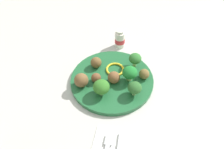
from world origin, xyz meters
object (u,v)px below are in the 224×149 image
at_px(meatball_mid_right, 96,78).
at_px(meatball_far_rim, 81,80).
at_px(meatball_near_rim, 144,74).
at_px(meatball_back_right, 114,77).
at_px(broccoli_floret_front_left, 130,73).
at_px(broccoli_floret_far_rim, 135,59).
at_px(plate, 112,80).
at_px(pepper_ring_far_rim, 115,69).
at_px(yogurt_bottle, 120,39).
at_px(broccoli_floret_front_right, 135,88).
at_px(broccoli_floret_back_left, 101,87).
at_px(meatball_back_left, 96,63).

height_order(meatball_mid_right, meatball_far_rim, meatball_far_rim).
relative_size(meatball_near_rim, meatball_back_right, 0.86).
bearing_deg(broccoli_floret_front_left, broccoli_floret_far_rim, -13.07).
bearing_deg(plate, meatball_back_right, -150.03).
distance_m(pepper_ring_far_rim, yogurt_bottle, 0.15).
height_order(plate, meatball_far_rim, meatball_far_rim).
height_order(broccoli_floret_front_right, yogurt_bottle, yogurt_bottle).
relative_size(plate, broccoli_floret_far_rim, 5.28).
distance_m(broccoli_floret_back_left, meatball_mid_right, 0.06).
distance_m(plate, meatball_far_rim, 0.11).
bearing_deg(meatball_back_right, broccoli_floret_front_right, -123.77).
bearing_deg(broccoli_floret_front_right, meatball_back_right, 56.23).
height_order(meatball_back_left, meatball_back_right, meatball_back_right).
xyz_separation_m(broccoli_floret_far_rim, meatball_mid_right, (-0.08, 0.12, -0.02)).
bearing_deg(meatball_mid_right, yogurt_bottle, -17.06).
bearing_deg(meatball_mid_right, broccoli_floret_front_right, -108.28).
distance_m(meatball_near_rim, yogurt_bottle, 0.20).
height_order(meatball_back_left, yogurt_bottle, yogurt_bottle).
xyz_separation_m(broccoli_floret_back_left, meatball_far_rim, (0.03, 0.07, -0.01)).
distance_m(broccoli_floret_front_left, meatball_far_rim, 0.16).
xyz_separation_m(broccoli_floret_back_left, yogurt_bottle, (0.26, -0.04, -0.01)).
height_order(broccoli_floret_front_right, meatball_far_rim, broccoli_floret_front_right).
distance_m(meatball_back_left, meatball_far_rim, 0.10).
relative_size(broccoli_floret_back_left, yogurt_bottle, 0.70).
bearing_deg(yogurt_bottle, broccoli_floret_front_right, -165.70).
distance_m(meatball_mid_right, meatball_far_rim, 0.05).
height_order(broccoli_floret_front_left, meatball_far_rim, broccoli_floret_front_left).
relative_size(broccoli_floret_front_left, meatball_mid_right, 1.70).
bearing_deg(meatball_back_left, pepper_ring_far_rim, -99.68).
bearing_deg(yogurt_bottle, pepper_ring_far_rim, 177.86).
bearing_deg(meatball_mid_right, meatball_far_rim, 115.42).
bearing_deg(meatball_near_rim, meatball_back_left, 77.41).
height_order(meatball_mid_right, meatball_back_right, meatball_back_right).
xyz_separation_m(meatball_back_right, pepper_ring_far_rim, (0.05, 0.00, -0.02)).
xyz_separation_m(plate, meatball_far_rim, (-0.04, 0.10, 0.03)).
xyz_separation_m(meatball_near_rim, yogurt_bottle, (0.18, 0.09, 0.00)).
height_order(broccoli_floret_back_left, meatball_mid_right, broccoli_floret_back_left).
relative_size(broccoli_floret_far_rim, meatball_mid_right, 1.64).
height_order(broccoli_floret_front_left, broccoli_floret_far_rim, broccoli_floret_front_left).
height_order(broccoli_floret_front_left, meatball_back_right, broccoli_floret_front_left).
height_order(meatball_mid_right, meatball_near_rim, meatball_near_rim).
height_order(broccoli_floret_far_rim, meatball_far_rim, broccoli_floret_far_rim).
bearing_deg(broccoli_floret_front_right, meatball_back_left, 51.06).
bearing_deg(meatball_mid_right, broccoli_floret_front_left, -80.85).
height_order(broccoli_floret_back_left, broccoli_floret_far_rim, same).
bearing_deg(meatball_back_left, meatball_far_rim, 158.86).
xyz_separation_m(broccoli_floret_front_left, broccoli_floret_far_rim, (0.07, -0.02, 0.00)).
distance_m(broccoli_floret_front_right, broccoli_floret_far_rim, 0.13).
distance_m(plate, broccoli_floret_back_left, 0.08).
bearing_deg(broccoli_floret_far_rim, broccoli_floret_front_right, -178.98).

